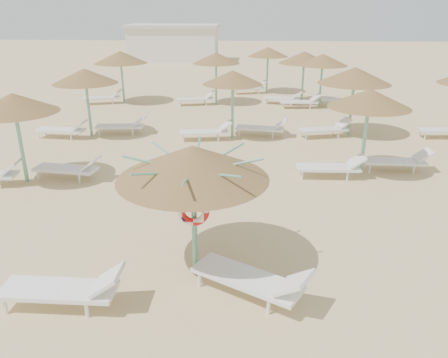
{
  "coord_description": "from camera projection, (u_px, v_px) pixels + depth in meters",
  "views": [
    {
      "loc": [
        1.11,
        -7.25,
        4.94
      ],
      "look_at": [
        0.59,
        1.83,
        1.3
      ],
      "focal_mm": 35.0,
      "sensor_mm": 36.0,
      "label": 1
    }
  ],
  "objects": [
    {
      "name": "ground",
      "position": [
        189.0,
        274.0,
        8.61
      ],
      "size": [
        120.0,
        120.0,
        0.0
      ],
      "primitive_type": "plane",
      "color": "#D1B37F",
      "rests_on": "ground"
    },
    {
      "name": "main_palapa",
      "position": [
        193.0,
        163.0,
        8.03
      ],
      "size": [
        2.86,
        2.86,
        2.57
      ],
      "color": "#66B197",
      "rests_on": "ground"
    },
    {
      "name": "lounger_main_a",
      "position": [
        66.0,
        288.0,
        7.55
      ],
      "size": [
        2.16,
        0.67,
        0.78
      ],
      "rotation": [
        0.0,
        0.0,
        -0.01
      ],
      "color": "white",
      "rests_on": "ground"
    },
    {
      "name": "lounger_main_b",
      "position": [
        254.0,
        279.0,
        7.79
      ],
      "size": [
        2.24,
        1.66,
        0.8
      ],
      "rotation": [
        0.0,
        0.0,
        -0.52
      ],
      "color": "white",
      "rests_on": "ground"
    },
    {
      "name": "palapa_field",
      "position": [
        282.0,
        73.0,
        18.28
      ],
      "size": [
        19.51,
        17.17,
        2.72
      ],
      "color": "#66B197",
      "rests_on": "ground"
    },
    {
      "name": "service_hut",
      "position": [
        174.0,
        43.0,
        40.76
      ],
      "size": [
        8.4,
        4.4,
        3.25
      ],
      "color": "silver",
      "rests_on": "ground"
    }
  ]
}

